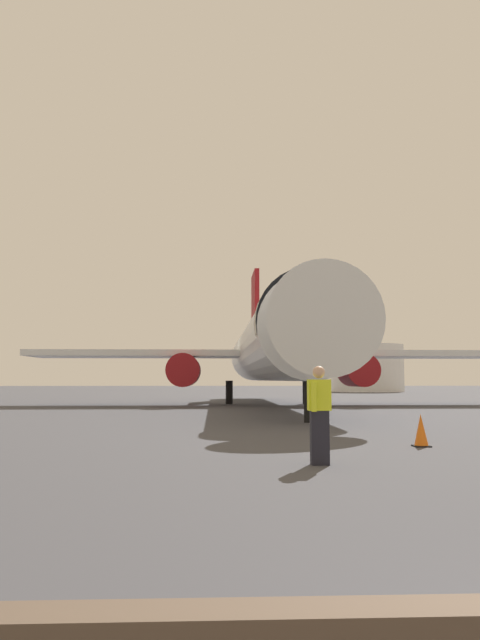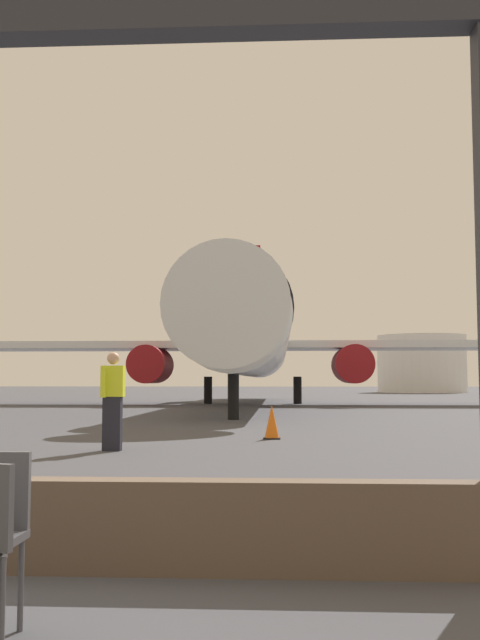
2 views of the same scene
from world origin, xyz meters
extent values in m
plane|color=#424247|center=(0.00, 40.00, 0.00)|extent=(220.00, 220.00, 0.00)
cylinder|color=#4C4C51|center=(1.08, -1.13, 0.24)|extent=(0.03, 0.03, 0.47)
cylinder|color=#4C4C51|center=(1.12, -1.50, 0.22)|extent=(0.03, 0.03, 0.44)
cylinder|color=silver|center=(0.87, 32.62, 3.34)|extent=(3.79, 29.72, 3.79)
cone|color=silver|center=(0.87, 16.46, 3.34)|extent=(3.60, 2.60, 3.60)
cylinder|color=black|center=(0.87, 18.36, 3.49)|extent=(3.87, 0.90, 3.87)
cube|color=silver|center=(-6.75, 33.84, 3.04)|extent=(13.34, 4.20, 0.36)
cube|color=silver|center=(8.49, 33.84, 3.04)|extent=(13.34, 4.20, 0.36)
cylinder|color=maroon|center=(-4.23, 32.44, 2.04)|extent=(1.90, 3.20, 1.90)
cylinder|color=maroon|center=(5.97, 32.44, 2.04)|extent=(1.90, 3.20, 1.90)
cube|color=maroon|center=(0.87, 45.98, 7.64)|extent=(0.36, 4.40, 5.20)
cylinder|color=black|center=(0.87, 18.66, 0.72)|extent=(0.36, 0.36, 1.45)
cylinder|color=black|center=(-1.53, 34.84, 0.72)|extent=(0.44, 0.44, 1.45)
cylinder|color=black|center=(3.27, 34.84, 0.72)|extent=(0.44, 0.44, 1.45)
cube|color=black|center=(-0.61, 8.19, 0.47)|extent=(0.32, 0.20, 0.95)
cube|color=yellow|center=(-0.61, 8.19, 1.23)|extent=(0.40, 0.22, 0.55)
sphere|color=tan|center=(-0.61, 8.19, 1.63)|extent=(0.22, 0.22, 0.22)
cylinder|color=yellow|center=(-0.73, 7.99, 1.20)|extent=(0.09, 0.09, 0.52)
cylinder|color=yellow|center=(-0.48, 8.39, 1.20)|extent=(0.09, 0.09, 0.52)
cone|color=orange|center=(2.18, 10.97, 0.36)|extent=(0.32, 0.32, 0.73)
cube|color=black|center=(2.18, 10.97, 0.01)|extent=(0.36, 0.36, 0.03)
cylinder|color=white|center=(17.19, 73.75, 2.98)|extent=(9.19, 9.19, 5.97)
camera|label=1|loc=(-2.48, -2.46, 1.49)|focal=33.58mm
camera|label=2|loc=(2.37, -4.82, 1.23)|focal=41.46mm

